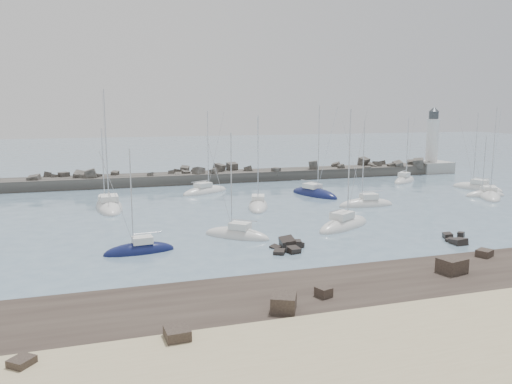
# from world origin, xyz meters

# --- Properties ---
(ground) EXTENTS (400.00, 400.00, 0.00)m
(ground) POSITION_xyz_m (0.00, 0.00, 0.00)
(ground) COLOR slate
(ground) RESTS_ON ground
(sand_strip) EXTENTS (140.00, 14.00, 1.00)m
(sand_strip) POSITION_xyz_m (0.00, -32.00, 0.00)
(sand_strip) COLOR tan
(sand_strip) RESTS_ON ground
(rock_shelf) EXTENTS (140.00, 12.00, 1.99)m
(rock_shelf) POSITION_xyz_m (0.09, -22.01, 0.02)
(rock_shelf) COLOR black
(rock_shelf) RESTS_ON ground
(rock_cluster_near) EXTENTS (3.81, 3.96, 1.70)m
(rock_cluster_near) POSITION_xyz_m (-3.91, -8.54, 0.09)
(rock_cluster_near) COLOR black
(rock_cluster_near) RESTS_ON ground
(rock_cluster_far) EXTENTS (3.36, 3.77, 1.23)m
(rock_cluster_far) POSITION_xyz_m (13.01, -11.55, 0.05)
(rock_cluster_far) COLOR black
(rock_cluster_far) RESTS_ON ground
(breakwater) EXTENTS (115.00, 7.57, 4.98)m
(breakwater) POSITION_xyz_m (-7.52, 38.00, 0.32)
(breakwater) COLOR #32302D
(breakwater) RESTS_ON ground
(lighthouse) EXTENTS (7.00, 7.00, 14.60)m
(lighthouse) POSITION_xyz_m (47.00, 38.00, 3.09)
(lighthouse) COLOR gray
(lighthouse) RESTS_ON ground
(sailboat_1) EXTENTS (3.78, 11.11, 17.27)m
(sailboat_1) POSITION_xyz_m (-20.13, 17.10, 0.15)
(sailboat_1) COLOR silver
(sailboat_1) RESTS_ON ground
(sailboat_2) EXTENTS (6.79, 2.68, 10.69)m
(sailboat_2) POSITION_xyz_m (-17.99, -5.73, 0.14)
(sailboat_2) COLOR #0F1541
(sailboat_2) RESTS_ON ground
(sailboat_3) EXTENTS (2.82, 7.47, 11.66)m
(sailboat_3) POSITION_xyz_m (-20.74, 19.74, 0.13)
(sailboat_3) COLOR silver
(sailboat_3) RESTS_ON ground
(sailboat_4) EXTENTS (9.19, 6.77, 14.17)m
(sailboat_4) POSITION_xyz_m (-5.01, 25.98, 0.14)
(sailboat_4) COLOR silver
(sailboat_4) RESTS_ON ground
(sailboat_5) EXTENTS (7.12, 6.69, 11.96)m
(sailboat_5) POSITION_xyz_m (-7.68, -2.96, 0.14)
(sailboat_5) COLOR silver
(sailboat_5) RESTS_ON ground
(sailboat_6) EXTENTS (5.30, 8.97, 13.58)m
(sailboat_6) POSITION_xyz_m (-0.61, 11.68, 0.14)
(sailboat_6) COLOR silver
(sailboat_6) RESTS_ON ground
(sailboat_7) EXTENTS (9.27, 7.07, 14.52)m
(sailboat_7) POSITION_xyz_m (5.17, -2.40, 0.16)
(sailboat_7) COLOR silver
(sailboat_7) RESTS_ON ground
(sailboat_8) EXTENTS (5.95, 10.03, 15.15)m
(sailboat_8) POSITION_xyz_m (10.86, 18.49, 0.15)
(sailboat_8) COLOR #0F1541
(sailboat_8) RESTS_ON ground
(sailboat_9) EXTENTS (8.23, 3.06, 12.95)m
(sailboat_9) POSITION_xyz_m (14.16, 8.18, 0.15)
(sailboat_9) COLOR silver
(sailboat_9) RESTS_ON ground
(sailboat_10) EXTENTS (5.61, 9.15, 13.88)m
(sailboat_10) POSITION_xyz_m (39.55, 15.58, 0.14)
(sailboat_10) COLOR silver
(sailboat_10) RESTS_ON ground
(sailboat_11) EXTENTS (7.80, 9.45, 14.82)m
(sailboat_11) POSITION_xyz_m (35.88, 8.76, 0.13)
(sailboat_11) COLOR silver
(sailboat_11) RESTS_ON ground
(sailboat_12) EXTENTS (7.97, 6.81, 13.01)m
(sailboat_12) POSITION_xyz_m (32.93, 26.81, 0.16)
(sailboat_12) COLOR silver
(sailboat_12) RESTS_ON ground
(sailboat_13) EXTENTS (6.60, 3.09, 10.28)m
(sailboat_13) POSITION_xyz_m (35.79, 9.54, 0.14)
(sailboat_13) COLOR silver
(sailboat_13) RESTS_ON ground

